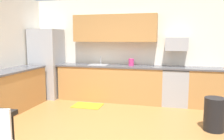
# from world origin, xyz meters

# --- Properties ---
(ground_plane) EXTENTS (12.00, 12.00, 0.00)m
(ground_plane) POSITION_xyz_m (0.00, 0.00, 0.00)
(ground_plane) COLOR #9E6B38
(wall_back) EXTENTS (5.80, 0.10, 2.70)m
(wall_back) POSITION_xyz_m (0.00, 2.65, 1.35)
(wall_back) COLOR silver
(wall_back) RESTS_ON ground
(cabinet_run_back) EXTENTS (2.73, 0.60, 0.90)m
(cabinet_run_back) POSITION_xyz_m (-0.39, 2.30, 0.45)
(cabinet_run_back) COLOR #AD7A42
(cabinet_run_back) RESTS_ON ground
(cabinet_run_back_right) EXTENTS (0.82, 0.60, 0.90)m
(cabinet_run_back_right) POSITION_xyz_m (1.99, 2.30, 0.45)
(cabinet_run_back_right) COLOR #AD7A42
(cabinet_run_back_right) RESTS_ON ground
(cabinet_run_left) EXTENTS (0.60, 2.00, 0.90)m
(cabinet_run_left) POSITION_xyz_m (-2.30, 0.80, 0.45)
(cabinet_run_left) COLOR #AD7A42
(cabinet_run_left) RESTS_ON ground
(countertop_back) EXTENTS (4.80, 0.64, 0.04)m
(countertop_back) POSITION_xyz_m (0.00, 2.30, 0.92)
(countertop_back) COLOR #4C4C51
(countertop_back) RESTS_ON cabinet_run_back
(countertop_left) EXTENTS (0.64, 2.00, 0.04)m
(countertop_left) POSITION_xyz_m (-2.30, 0.80, 0.92)
(countertop_left) COLOR #4C4C51
(countertop_left) RESTS_ON cabinet_run_left
(upper_cabinets_back) EXTENTS (2.20, 0.34, 0.70)m
(upper_cabinets_back) POSITION_xyz_m (-0.30, 2.43, 1.90)
(upper_cabinets_back) COLOR #AD7A42
(refrigerator) EXTENTS (0.76, 0.70, 1.89)m
(refrigerator) POSITION_xyz_m (-2.18, 2.22, 0.94)
(refrigerator) COLOR #9EA0A5
(refrigerator) RESTS_ON ground
(oven_range) EXTENTS (0.60, 0.60, 0.91)m
(oven_range) POSITION_xyz_m (1.28, 2.30, 0.46)
(oven_range) COLOR #999BA0
(oven_range) RESTS_ON ground
(microwave) EXTENTS (0.54, 0.36, 0.32)m
(microwave) POSITION_xyz_m (1.28, 2.40, 1.50)
(microwave) COLOR #9EA0A5
(sink_basin) EXTENTS (0.48, 0.40, 0.14)m
(sink_basin) POSITION_xyz_m (-0.70, 2.30, 0.88)
(sink_basin) COLOR #A5A8AD
(sink_basin) RESTS_ON countertop_back
(sink_faucet) EXTENTS (0.02, 0.02, 0.24)m
(sink_faucet) POSITION_xyz_m (-0.70, 2.48, 1.04)
(sink_faucet) COLOR #B2B5BA
(sink_faucet) RESTS_ON countertop_back
(trash_bin) EXTENTS (0.36, 0.36, 0.60)m
(trash_bin) POSITION_xyz_m (1.94, 0.78, 0.30)
(trash_bin) COLOR black
(trash_bin) RESTS_ON ground
(floor_mat) EXTENTS (0.70, 0.50, 0.01)m
(floor_mat) POSITION_xyz_m (-0.79, 1.65, 0.01)
(floor_mat) COLOR orange
(floor_mat) RESTS_ON ground
(kettle) EXTENTS (0.14, 0.14, 0.20)m
(kettle) POSITION_xyz_m (0.17, 2.35, 1.02)
(kettle) COLOR #CC3372
(kettle) RESTS_ON countertop_back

